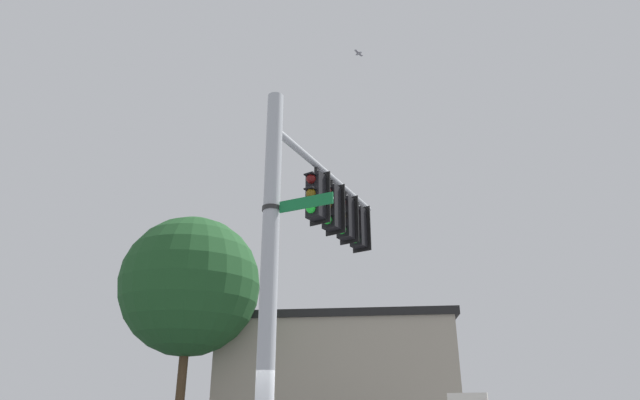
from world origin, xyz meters
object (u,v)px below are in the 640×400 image
Objects in this scene: traffic_light_arm_end at (358,227)px; traffic_light_mid_outer at (345,218)px; traffic_light_mid_inner at (331,207)px; traffic_light_nearest_pole at (315,196)px; bird_flying at (359,53)px; street_name_sign at (286,206)px.

traffic_light_mid_outer is at bearing 97.57° from traffic_light_arm_end.
traffic_light_mid_inner is 0.81m from traffic_light_mid_outer.
traffic_light_mid_inner is at bearing 97.57° from traffic_light_arm_end.
traffic_light_nearest_pole and traffic_light_mid_inner have the same top height.
traffic_light_mid_outer is 4.21× the size of bird_flying.
street_name_sign is (-0.76, 3.35, -0.93)m from traffic_light_mid_outer.
bird_flying is at bearing -92.56° from street_name_sign.
traffic_light_nearest_pole is at bearing 56.54° from bird_flying.
traffic_light_nearest_pole is at bearing -72.62° from street_name_sign.
bird_flying reaches higher than traffic_light_mid_outer.
traffic_light_mid_outer is at bearing -34.52° from bird_flying.
street_name_sign is at bearing 102.75° from traffic_light_mid_outer.
bird_flying is (-0.77, -0.20, 4.20)m from traffic_light_mid_inner.
bird_flying reaches higher than street_name_sign.
traffic_light_nearest_pole and traffic_light_mid_outer have the same top height.
traffic_light_arm_end is at bearing -78.24° from street_name_sign.
street_name_sign is 5.82m from bird_flying.
traffic_light_mid_outer is at bearing -82.43° from traffic_light_nearest_pole.
street_name_sign is (-0.65, 2.54, -0.93)m from traffic_light_mid_inner.
street_name_sign is at bearing 101.76° from traffic_light_arm_end.
street_name_sign is at bearing 87.44° from bird_flying.
street_name_sign is 4.63× the size of bird_flying.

